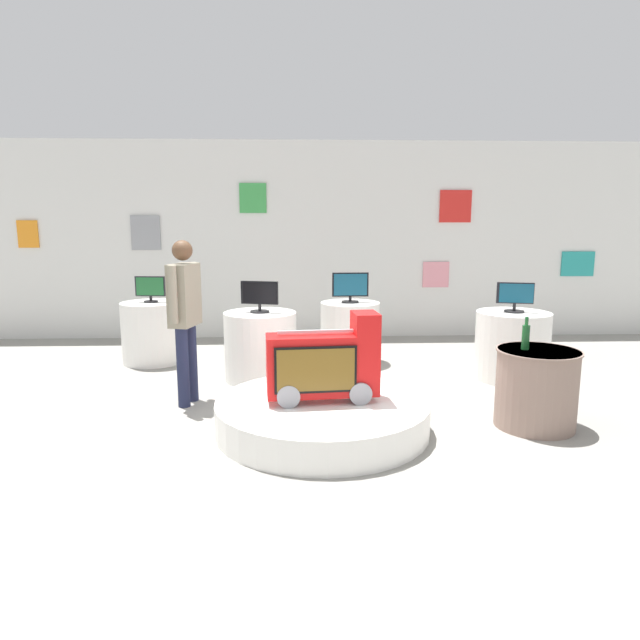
{
  "coord_description": "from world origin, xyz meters",
  "views": [
    {
      "loc": [
        -0.19,
        -4.51,
        1.82
      ],
      "look_at": [
        0.03,
        1.1,
        0.83
      ],
      "focal_mm": 30.93,
      "sensor_mm": 36.0,
      "label": 1
    }
  ],
  "objects_px": {
    "novelty_firetruck_tv": "(325,366)",
    "display_pedestal_left_rear": "(153,332)",
    "shopper_browsing_near_truck": "(185,310)",
    "tv_on_far_right": "(260,296)",
    "side_table_round": "(536,388)",
    "bottle_on_side_table": "(526,336)",
    "display_pedestal_far_right": "(261,346)",
    "tv_on_left_rear": "(150,288)",
    "display_pedestal_right_rear": "(350,333)",
    "main_display_pedestal": "(322,416)",
    "display_pedestal_center_rear": "(512,346)",
    "tv_on_center_rear": "(515,297)",
    "tv_on_right_rear": "(350,287)"
  },
  "relations": [
    {
      "from": "display_pedestal_center_rear",
      "to": "display_pedestal_far_right",
      "type": "distance_m",
      "value": 2.95
    },
    {
      "from": "main_display_pedestal",
      "to": "shopper_browsing_near_truck",
      "type": "distance_m",
      "value": 1.76
    },
    {
      "from": "tv_on_left_rear",
      "to": "tv_on_right_rear",
      "type": "xyz_separation_m",
      "value": [
        2.6,
        -0.13,
        0.02
      ]
    },
    {
      "from": "shopper_browsing_near_truck",
      "to": "bottle_on_side_table",
      "type": "bearing_deg",
      "value": -13.31
    },
    {
      "from": "main_display_pedestal",
      "to": "tv_on_far_right",
      "type": "distance_m",
      "value": 1.99
    },
    {
      "from": "shopper_browsing_near_truck",
      "to": "novelty_firetruck_tv",
      "type": "bearing_deg",
      "value": -31.0
    },
    {
      "from": "shopper_browsing_near_truck",
      "to": "tv_on_center_rear",
      "type": "bearing_deg",
      "value": 11.87
    },
    {
      "from": "display_pedestal_center_rear",
      "to": "tv_on_far_right",
      "type": "bearing_deg",
      "value": 178.1
    },
    {
      "from": "display_pedestal_far_right",
      "to": "tv_on_far_right",
      "type": "height_order",
      "value": "tv_on_far_right"
    },
    {
      "from": "bottle_on_side_table",
      "to": "tv_on_left_rear",
      "type": "bearing_deg",
      "value": 147.67
    },
    {
      "from": "display_pedestal_left_rear",
      "to": "novelty_firetruck_tv",
      "type": "bearing_deg",
      "value": -50.05
    },
    {
      "from": "tv_on_center_rear",
      "to": "tv_on_left_rear",
      "type": "bearing_deg",
      "value": 167.44
    },
    {
      "from": "display_pedestal_center_rear",
      "to": "tv_on_center_rear",
      "type": "bearing_deg",
      "value": -76.53
    },
    {
      "from": "main_display_pedestal",
      "to": "tv_on_left_rear",
      "type": "xyz_separation_m",
      "value": [
        -2.13,
        2.56,
        0.84
      ]
    },
    {
      "from": "display_pedestal_center_rear",
      "to": "novelty_firetruck_tv",
      "type": "bearing_deg",
      "value": -145.26
    },
    {
      "from": "main_display_pedestal",
      "to": "novelty_firetruck_tv",
      "type": "distance_m",
      "value": 0.46
    },
    {
      "from": "novelty_firetruck_tv",
      "to": "shopper_browsing_near_truck",
      "type": "relative_size",
      "value": 0.6
    },
    {
      "from": "display_pedestal_right_rear",
      "to": "side_table_round",
      "type": "bearing_deg",
      "value": -58.8
    },
    {
      "from": "tv_on_far_right",
      "to": "tv_on_right_rear",
      "type": "bearing_deg",
      "value": 34.13
    },
    {
      "from": "side_table_round",
      "to": "bottle_on_side_table",
      "type": "bearing_deg",
      "value": 164.67
    },
    {
      "from": "tv_on_center_rear",
      "to": "display_pedestal_right_rear",
      "type": "height_order",
      "value": "tv_on_center_rear"
    },
    {
      "from": "novelty_firetruck_tv",
      "to": "display_pedestal_left_rear",
      "type": "relative_size",
      "value": 1.24
    },
    {
      "from": "tv_on_left_rear",
      "to": "bottle_on_side_table",
      "type": "height_order",
      "value": "tv_on_left_rear"
    },
    {
      "from": "tv_on_far_right",
      "to": "shopper_browsing_near_truck",
      "type": "xyz_separation_m",
      "value": [
        -0.68,
        -0.86,
        -0.03
      ]
    },
    {
      "from": "novelty_firetruck_tv",
      "to": "tv_on_left_rear",
      "type": "relative_size",
      "value": 2.53
    },
    {
      "from": "display_pedestal_left_rear",
      "to": "side_table_round",
      "type": "relative_size",
      "value": 1.09
    },
    {
      "from": "side_table_round",
      "to": "display_pedestal_right_rear",
      "type": "bearing_deg",
      "value": 121.2
    },
    {
      "from": "main_display_pedestal",
      "to": "display_pedestal_center_rear",
      "type": "relative_size",
      "value": 2.22
    },
    {
      "from": "tv_on_center_rear",
      "to": "display_pedestal_right_rear",
      "type": "relative_size",
      "value": 0.51
    },
    {
      "from": "tv_on_far_right",
      "to": "bottle_on_side_table",
      "type": "height_order",
      "value": "tv_on_far_right"
    },
    {
      "from": "novelty_firetruck_tv",
      "to": "display_pedestal_far_right",
      "type": "distance_m",
      "value": 1.82
    },
    {
      "from": "tv_on_right_rear",
      "to": "shopper_browsing_near_truck",
      "type": "height_order",
      "value": "shopper_browsing_near_truck"
    },
    {
      "from": "novelty_firetruck_tv",
      "to": "side_table_round",
      "type": "relative_size",
      "value": 1.35
    },
    {
      "from": "novelty_firetruck_tv",
      "to": "tv_on_far_right",
      "type": "bearing_deg",
      "value": 111.8
    },
    {
      "from": "display_pedestal_center_rear",
      "to": "tv_on_right_rear",
      "type": "relative_size",
      "value": 1.8
    },
    {
      "from": "tv_on_right_rear",
      "to": "bottle_on_side_table",
      "type": "bearing_deg",
      "value": -60.47
    },
    {
      "from": "display_pedestal_far_right",
      "to": "tv_on_far_right",
      "type": "distance_m",
      "value": 0.59
    },
    {
      "from": "display_pedestal_center_rear",
      "to": "shopper_browsing_near_truck",
      "type": "distance_m",
      "value": 3.76
    },
    {
      "from": "display_pedestal_right_rear",
      "to": "tv_on_far_right",
      "type": "height_order",
      "value": "tv_on_far_right"
    },
    {
      "from": "tv_on_left_rear",
      "to": "display_pedestal_right_rear",
      "type": "height_order",
      "value": "tv_on_left_rear"
    },
    {
      "from": "main_display_pedestal",
      "to": "tv_on_center_rear",
      "type": "relative_size",
      "value": 4.58
    },
    {
      "from": "novelty_firetruck_tv",
      "to": "tv_on_left_rear",
      "type": "height_order",
      "value": "tv_on_left_rear"
    },
    {
      "from": "tv_on_far_right",
      "to": "shopper_browsing_near_truck",
      "type": "bearing_deg",
      "value": -128.26
    },
    {
      "from": "tv_on_center_rear",
      "to": "display_pedestal_right_rear",
      "type": "bearing_deg",
      "value": 154.71
    },
    {
      "from": "display_pedestal_left_rear",
      "to": "tv_on_right_rear",
      "type": "height_order",
      "value": "tv_on_right_rear"
    },
    {
      "from": "display_pedestal_left_rear",
      "to": "bottle_on_side_table",
      "type": "distance_m",
      "value": 4.69
    },
    {
      "from": "main_display_pedestal",
      "to": "display_pedestal_right_rear",
      "type": "distance_m",
      "value": 2.49
    },
    {
      "from": "display_pedestal_left_rear",
      "to": "display_pedestal_far_right",
      "type": "height_order",
      "value": "same"
    },
    {
      "from": "tv_on_left_rear",
      "to": "display_pedestal_right_rear",
      "type": "relative_size",
      "value": 0.49
    },
    {
      "from": "side_table_round",
      "to": "tv_on_far_right",
      "type": "bearing_deg",
      "value": 147.52
    }
  ]
}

